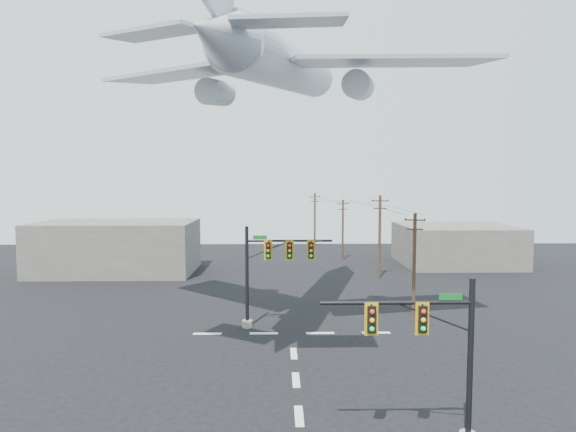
{
  "coord_description": "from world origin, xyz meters",
  "views": [
    {
      "loc": [
        -0.91,
        -21.38,
        10.86
      ],
      "look_at": [
        -0.42,
        5.0,
        8.88
      ],
      "focal_mm": 30.0,
      "sensor_mm": 36.0,
      "label": 1
    }
  ],
  "objects_px": {
    "airliner": "(285,67)",
    "utility_pole_a": "(414,262)",
    "utility_pole_b": "(380,235)",
    "signal_mast_near": "(438,357)",
    "utility_pole_d": "(315,218)",
    "signal_mast_far": "(268,271)",
    "utility_pole_c": "(343,229)"
  },
  "relations": [
    {
      "from": "signal_mast_near",
      "to": "signal_mast_far",
      "type": "distance_m",
      "value": 17.49
    },
    {
      "from": "signal_mast_near",
      "to": "utility_pole_a",
      "type": "bearing_deg",
      "value": 77.06
    },
    {
      "from": "utility_pole_c",
      "to": "utility_pole_d",
      "type": "relative_size",
      "value": 0.94
    },
    {
      "from": "signal_mast_far",
      "to": "utility_pole_b",
      "type": "xyz_separation_m",
      "value": [
        11.87,
        17.59,
        0.6
      ]
    },
    {
      "from": "airliner",
      "to": "utility_pole_c",
      "type": "bearing_deg",
      "value": 0.14
    },
    {
      "from": "signal_mast_near",
      "to": "airliner",
      "type": "distance_m",
      "value": 23.06
    },
    {
      "from": "utility_pole_d",
      "to": "utility_pole_a",
      "type": "bearing_deg",
      "value": -85.17
    },
    {
      "from": "signal_mast_near",
      "to": "airliner",
      "type": "height_order",
      "value": "airliner"
    },
    {
      "from": "signal_mast_near",
      "to": "utility_pole_c",
      "type": "distance_m",
      "value": 45.89
    },
    {
      "from": "signal_mast_far",
      "to": "utility_pole_a",
      "type": "height_order",
      "value": "utility_pole_a"
    },
    {
      "from": "signal_mast_far",
      "to": "signal_mast_near",
      "type": "bearing_deg",
      "value": -65.51
    },
    {
      "from": "utility_pole_c",
      "to": "signal_mast_far",
      "type": "bearing_deg",
      "value": -128.43
    },
    {
      "from": "airliner",
      "to": "utility_pole_b",
      "type": "bearing_deg",
      "value": -15.98
    },
    {
      "from": "utility_pole_c",
      "to": "utility_pole_d",
      "type": "distance_m",
      "value": 14.61
    },
    {
      "from": "signal_mast_near",
      "to": "utility_pole_c",
      "type": "height_order",
      "value": "utility_pole_c"
    },
    {
      "from": "utility_pole_b",
      "to": "utility_pole_c",
      "type": "distance_m",
      "value": 12.59
    },
    {
      "from": "signal_mast_far",
      "to": "utility_pole_b",
      "type": "bearing_deg",
      "value": 55.98
    },
    {
      "from": "utility_pole_b",
      "to": "airliner",
      "type": "relative_size",
      "value": 0.3
    },
    {
      "from": "utility_pole_a",
      "to": "airliner",
      "type": "bearing_deg",
      "value": -150.02
    },
    {
      "from": "utility_pole_a",
      "to": "utility_pole_b",
      "type": "bearing_deg",
      "value": 103.99
    },
    {
      "from": "signal_mast_near",
      "to": "signal_mast_far",
      "type": "height_order",
      "value": "signal_mast_far"
    },
    {
      "from": "signal_mast_near",
      "to": "signal_mast_far",
      "type": "xyz_separation_m",
      "value": [
        -7.25,
        15.91,
        0.51
      ]
    },
    {
      "from": "utility_pole_b",
      "to": "airliner",
      "type": "xyz_separation_m",
      "value": [
        -10.6,
        -17.26,
        14.14
      ]
    },
    {
      "from": "utility_pole_c",
      "to": "airliner",
      "type": "height_order",
      "value": "airliner"
    },
    {
      "from": "airliner",
      "to": "utility_pole_a",
      "type": "bearing_deg",
      "value": -59.44
    },
    {
      "from": "utility_pole_d",
      "to": "airliner",
      "type": "bearing_deg",
      "value": -99.01
    },
    {
      "from": "signal_mast_near",
      "to": "utility_pole_b",
      "type": "height_order",
      "value": "utility_pole_b"
    },
    {
      "from": "signal_mast_near",
      "to": "signal_mast_far",
      "type": "relative_size",
      "value": 0.92
    },
    {
      "from": "utility_pole_d",
      "to": "airliner",
      "type": "distance_m",
      "value": 46.56
    },
    {
      "from": "utility_pole_a",
      "to": "utility_pole_d",
      "type": "bearing_deg",
      "value": 111.78
    },
    {
      "from": "utility_pole_a",
      "to": "utility_pole_c",
      "type": "distance_m",
      "value": 26.92
    },
    {
      "from": "utility_pole_b",
      "to": "signal_mast_near",
      "type": "bearing_deg",
      "value": -95.27
    }
  ]
}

